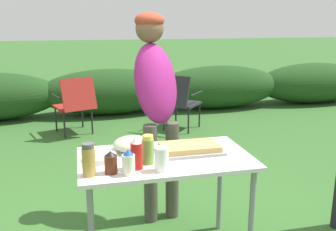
# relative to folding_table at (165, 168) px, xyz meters

# --- Properties ---
(shrub_hedge) EXTENTS (14.40, 0.90, 0.78)m
(shrub_hedge) POSITION_rel_folding_table_xyz_m (0.00, 4.23, -0.27)
(shrub_hedge) COLOR #1E4219
(shrub_hedge) RESTS_ON ground
(folding_table) EXTENTS (1.10, 0.64, 0.74)m
(folding_table) POSITION_rel_folding_table_xyz_m (0.00, 0.00, 0.00)
(folding_table) COLOR silver
(folding_table) RESTS_ON ground
(food_tray) EXTENTS (0.43, 0.26, 0.06)m
(food_tray) POSITION_rel_folding_table_xyz_m (0.17, 0.05, 0.10)
(food_tray) COLOR #9E9EA3
(food_tray) RESTS_ON folding_table
(plate_stack) EXTENTS (0.21, 0.21, 0.03)m
(plate_stack) POSITION_rel_folding_table_xyz_m (-0.41, 0.04, 0.09)
(plate_stack) COLOR white
(plate_stack) RESTS_ON folding_table
(mixing_bowl) EXTENTS (0.26, 0.26, 0.10)m
(mixing_bowl) POSITION_rel_folding_table_xyz_m (-0.19, 0.16, 0.13)
(mixing_bowl) COLOR #ADBC99
(mixing_bowl) RESTS_ON folding_table
(paper_cup_stack) EXTENTS (0.08, 0.08, 0.14)m
(paper_cup_stack) POSITION_rel_folding_table_xyz_m (-0.07, -0.22, 0.15)
(paper_cup_stack) COLOR white
(paper_cup_stack) RESTS_ON folding_table
(ketchup_bottle) EXTENTS (0.07, 0.07, 0.20)m
(ketchup_bottle) POSITION_rel_folding_table_xyz_m (-0.21, -0.15, 0.17)
(ketchup_bottle) COLOR red
(ketchup_bottle) RESTS_ON folding_table
(spice_jar) EXTENTS (0.07, 0.07, 0.19)m
(spice_jar) POSITION_rel_folding_table_xyz_m (-0.48, -0.19, 0.17)
(spice_jar) COLOR #B2893D
(spice_jar) RESTS_ON folding_table
(bbq_sauce_bottle) EXTENTS (0.07, 0.07, 0.14)m
(bbq_sauce_bottle) POSITION_rel_folding_table_xyz_m (-0.36, -0.18, 0.14)
(bbq_sauce_bottle) COLOR #562314
(bbq_sauce_bottle) RESTS_ON folding_table
(relish_jar) EXTENTS (0.07, 0.07, 0.18)m
(relish_jar) POSITION_rel_folding_table_xyz_m (-0.13, -0.09, 0.16)
(relish_jar) COLOR olive
(relish_jar) RESTS_ON folding_table
(mayo_bottle) EXTENTS (0.07, 0.07, 0.15)m
(mayo_bottle) POSITION_rel_folding_table_xyz_m (-0.27, -0.23, 0.15)
(mayo_bottle) COLOR silver
(mayo_bottle) RESTS_ON folding_table
(standing_person_in_navy_coat) EXTENTS (0.41, 0.52, 1.65)m
(standing_person_in_navy_coat) POSITION_rel_folding_table_xyz_m (0.07, 0.66, 0.39)
(standing_person_in_navy_coat) COLOR #4C473D
(standing_person_in_navy_coat) RESTS_ON ground
(camp_chair_green_behind_table) EXTENTS (0.74, 0.75, 0.83)m
(camp_chair_green_behind_table) POSITION_rel_folding_table_xyz_m (0.89, 2.95, -0.20)
(camp_chair_green_behind_table) COLOR #232328
(camp_chair_green_behind_table) RESTS_ON ground
(camp_chair_near_hedge) EXTENTS (0.63, 0.71, 0.83)m
(camp_chair_near_hedge) POSITION_rel_folding_table_xyz_m (-0.58, 3.10, -0.20)
(camp_chair_near_hedge) COLOR maroon
(camp_chair_near_hedge) RESTS_ON ground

